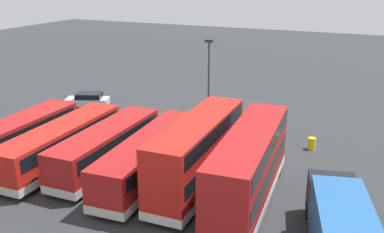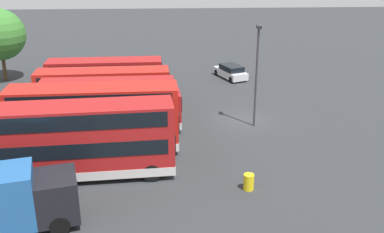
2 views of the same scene
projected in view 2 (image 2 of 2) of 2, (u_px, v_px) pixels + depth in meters
name	position (u px, v px, depth m)	size (l,w,h in m)	color
ground_plane	(244.00, 120.00, 35.81)	(140.00, 140.00, 0.00)	#2D3033
bus_double_decker_near_end	(73.00, 140.00, 26.16)	(3.48, 12.02, 4.55)	#A51919
bus_double_decker_second	(94.00, 117.00, 29.56)	(2.91, 11.16, 4.55)	red
bus_single_deck_third	(99.00, 111.00, 33.03)	(3.39, 12.18, 2.95)	#A51919
bus_single_deck_fourth	(108.00, 96.00, 36.38)	(2.83, 10.90, 2.95)	#A51919
bus_single_deck_fifth	(103.00, 85.00, 39.45)	(2.99, 11.70, 2.95)	red
bus_single_deck_sixth	(105.00, 73.00, 42.94)	(2.93, 10.97, 2.95)	#A51919
car_hatchback_silver	(231.00, 72.00, 47.06)	(4.66, 3.30, 1.43)	silver
lamp_post_tall	(257.00, 69.00, 33.14)	(0.70, 0.30, 7.74)	#38383D
waste_bin_yellow	(249.00, 182.00, 25.46)	(0.60, 0.60, 0.95)	yellow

